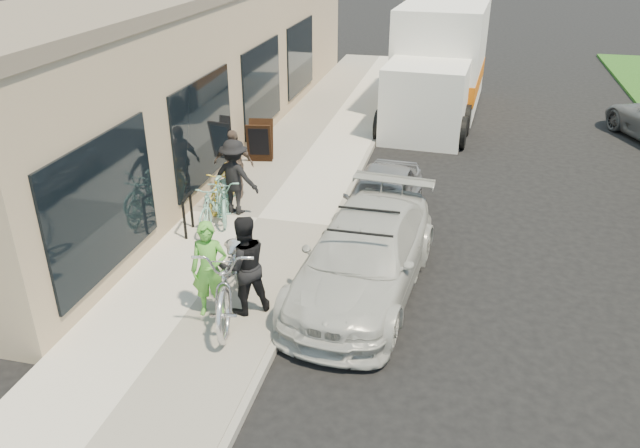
{
  "coord_description": "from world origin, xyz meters",
  "views": [
    {
      "loc": [
        1.9,
        -7.9,
        5.69
      ],
      "look_at": [
        -0.27,
        1.24,
        1.05
      ],
      "focal_mm": 35.0,
      "sensor_mm": 36.0,
      "label": 1
    }
  ],
  "objects_px": {
    "sedan_white": "(364,257)",
    "woman_rider": "(210,270)",
    "cruiser_bike_c": "(223,187)",
    "moving_truck": "(438,67)",
    "cruiser_bike_a": "(215,203)",
    "sandwich_board": "(260,141)",
    "cruiser_bike_b": "(225,195)",
    "bystander_b": "(234,163)",
    "tandem_bike": "(232,272)",
    "bystander_a": "(235,177)",
    "sedan_silver": "(381,200)",
    "man_standing": "(244,265)",
    "bike_rack": "(188,211)"
  },
  "relations": [
    {
      "from": "cruiser_bike_c",
      "to": "moving_truck",
      "type": "bearing_deg",
      "value": 66.03
    },
    {
      "from": "cruiser_bike_b",
      "to": "bystander_b",
      "type": "distance_m",
      "value": 1.06
    },
    {
      "from": "moving_truck",
      "to": "cruiser_bike_a",
      "type": "bearing_deg",
      "value": -107.53
    },
    {
      "from": "bystander_b",
      "to": "woman_rider",
      "type": "bearing_deg",
      "value": -77.32
    },
    {
      "from": "cruiser_bike_a",
      "to": "sedan_silver",
      "type": "bearing_deg",
      "value": 18.81
    },
    {
      "from": "bystander_a",
      "to": "woman_rider",
      "type": "bearing_deg",
      "value": 114.21
    },
    {
      "from": "cruiser_bike_b",
      "to": "bystander_b",
      "type": "xyz_separation_m",
      "value": [
        -0.17,
        1.0,
        0.3
      ]
    },
    {
      "from": "sandwich_board",
      "to": "man_standing",
      "type": "height_order",
      "value": "man_standing"
    },
    {
      "from": "cruiser_bike_c",
      "to": "bystander_b",
      "type": "relative_size",
      "value": 0.98
    },
    {
      "from": "moving_truck",
      "to": "man_standing",
      "type": "bearing_deg",
      "value": -96.19
    },
    {
      "from": "bike_rack",
      "to": "sedan_silver",
      "type": "xyz_separation_m",
      "value": [
        3.53,
        1.47,
        -0.03
      ]
    },
    {
      "from": "sedan_silver",
      "to": "tandem_bike",
      "type": "bearing_deg",
      "value": -111.71
    },
    {
      "from": "bystander_a",
      "to": "bystander_b",
      "type": "distance_m",
      "value": 0.88
    },
    {
      "from": "moving_truck",
      "to": "bystander_b",
      "type": "relative_size",
      "value": 4.58
    },
    {
      "from": "sandwich_board",
      "to": "cruiser_bike_a",
      "type": "xyz_separation_m",
      "value": [
        0.29,
        -3.71,
        -0.04
      ]
    },
    {
      "from": "bike_rack",
      "to": "bystander_b",
      "type": "xyz_separation_m",
      "value": [
        0.24,
        1.92,
        0.29
      ]
    },
    {
      "from": "tandem_bike",
      "to": "bystander_a",
      "type": "height_order",
      "value": "bystander_a"
    },
    {
      "from": "cruiser_bike_a",
      "to": "man_standing",
      "type": "bearing_deg",
      "value": -58.97
    },
    {
      "from": "cruiser_bike_c",
      "to": "sedan_white",
      "type": "bearing_deg",
      "value": -34.89
    },
    {
      "from": "moving_truck",
      "to": "tandem_bike",
      "type": "distance_m",
      "value": 12.48
    },
    {
      "from": "woman_rider",
      "to": "bystander_a",
      "type": "bearing_deg",
      "value": 94.66
    },
    {
      "from": "sedan_silver",
      "to": "cruiser_bike_c",
      "type": "distance_m",
      "value": 3.33
    },
    {
      "from": "woman_rider",
      "to": "bystander_b",
      "type": "xyz_separation_m",
      "value": [
        -1.25,
        4.39,
        -0.03
      ]
    },
    {
      "from": "bystander_b",
      "to": "tandem_bike",
      "type": "bearing_deg",
      "value": -73.18
    },
    {
      "from": "bike_rack",
      "to": "sedan_white",
      "type": "xyz_separation_m",
      "value": [
        3.61,
        -1.05,
        0.04
      ]
    },
    {
      "from": "bystander_a",
      "to": "cruiser_bike_a",
      "type": "bearing_deg",
      "value": 83.75
    },
    {
      "from": "sedan_white",
      "to": "woman_rider",
      "type": "relative_size",
      "value": 3.0
    },
    {
      "from": "sedan_white",
      "to": "cruiser_bike_b",
      "type": "relative_size",
      "value": 2.7
    },
    {
      "from": "tandem_bike",
      "to": "bystander_b",
      "type": "xyz_separation_m",
      "value": [
        -1.53,
        4.18,
        0.09
      ]
    },
    {
      "from": "sedan_silver",
      "to": "bike_rack",
      "type": "bearing_deg",
      "value": -153.79
    },
    {
      "from": "sandwich_board",
      "to": "cruiser_bike_c",
      "type": "relative_size",
      "value": 0.68
    },
    {
      "from": "moving_truck",
      "to": "cruiser_bike_c",
      "type": "distance_m",
      "value": 9.54
    },
    {
      "from": "sedan_white",
      "to": "woman_rider",
      "type": "bearing_deg",
      "value": -140.82
    },
    {
      "from": "bike_rack",
      "to": "moving_truck",
      "type": "xyz_separation_m",
      "value": [
        4.04,
        10.0,
        0.86
      ]
    },
    {
      "from": "cruiser_bike_c",
      "to": "bystander_b",
      "type": "xyz_separation_m",
      "value": [
        0.04,
        0.61,
        0.31
      ]
    },
    {
      "from": "cruiser_bike_b",
      "to": "bystander_a",
      "type": "distance_m",
      "value": 0.41
    },
    {
      "from": "moving_truck",
      "to": "cruiser_bike_b",
      "type": "distance_m",
      "value": 9.81
    },
    {
      "from": "tandem_bike",
      "to": "cruiser_bike_b",
      "type": "height_order",
      "value": "tandem_bike"
    },
    {
      "from": "cruiser_bike_b",
      "to": "cruiser_bike_a",
      "type": "bearing_deg",
      "value": -114.22
    },
    {
      "from": "woman_rider",
      "to": "cruiser_bike_b",
      "type": "relative_size",
      "value": 0.9
    },
    {
      "from": "tandem_bike",
      "to": "man_standing",
      "type": "relative_size",
      "value": 1.56
    },
    {
      "from": "sandwich_board",
      "to": "cruiser_bike_c",
      "type": "xyz_separation_m",
      "value": [
        0.11,
        -2.83,
        -0.07
      ]
    },
    {
      "from": "bystander_b",
      "to": "moving_truck",
      "type": "bearing_deg",
      "value": 61.55
    },
    {
      "from": "moving_truck",
      "to": "cruiser_bike_c",
      "type": "xyz_separation_m",
      "value": [
        -3.83,
        -8.69,
        -0.88
      ]
    },
    {
      "from": "moving_truck",
      "to": "cruiser_bike_a",
      "type": "height_order",
      "value": "moving_truck"
    },
    {
      "from": "sedan_silver",
      "to": "moving_truck",
      "type": "height_order",
      "value": "moving_truck"
    },
    {
      "from": "sandwich_board",
      "to": "cruiser_bike_b",
      "type": "height_order",
      "value": "sandwich_board"
    },
    {
      "from": "bike_rack",
      "to": "cruiser_bike_c",
      "type": "bearing_deg",
      "value": 81.04
    },
    {
      "from": "sandwich_board",
      "to": "moving_truck",
      "type": "height_order",
      "value": "moving_truck"
    },
    {
      "from": "sandwich_board",
      "to": "cruiser_bike_c",
      "type": "height_order",
      "value": "sandwich_board"
    }
  ]
}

